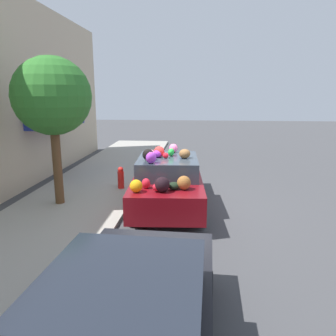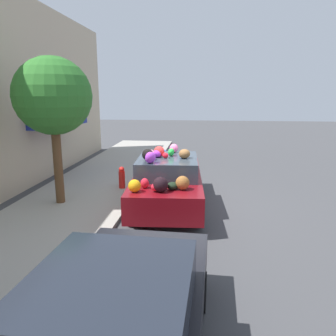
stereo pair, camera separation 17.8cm
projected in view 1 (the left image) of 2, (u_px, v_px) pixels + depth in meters
ground_plane at (169, 206)px, 9.19m from camera, size 60.00×60.00×0.00m
sidewalk_curb at (76, 201)px, 9.41m from camera, size 24.00×3.20×0.10m
street_tree at (52, 97)px, 8.48m from camera, size 2.04×2.04×3.93m
fire_hydrant at (121, 178)px, 10.46m from camera, size 0.20×0.20×0.70m
art_car at (168, 180)px, 8.97m from camera, size 4.53×2.02×1.71m
parked_car_plain at (126, 324)px, 3.49m from camera, size 4.15×1.98×1.33m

